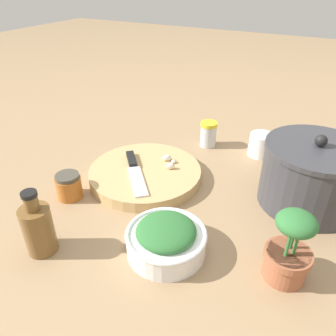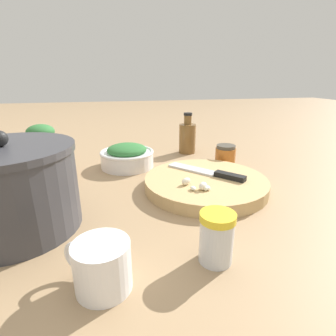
% 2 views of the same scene
% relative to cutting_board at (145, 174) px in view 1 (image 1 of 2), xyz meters
% --- Properties ---
extents(ground_plane, '(5.00, 5.00, 0.00)m').
position_rel_cutting_board_xyz_m(ground_plane, '(0.01, 0.09, -0.02)').
color(ground_plane, '#997A56').
extents(cutting_board, '(0.31, 0.31, 0.03)m').
position_rel_cutting_board_xyz_m(cutting_board, '(0.00, 0.00, 0.00)').
color(cutting_board, tan).
rests_on(cutting_board, ground_plane).
extents(chef_knife, '(0.18, 0.17, 0.01)m').
position_rel_cutting_board_xyz_m(chef_knife, '(0.02, -0.02, 0.02)').
color(chef_knife, black).
rests_on(chef_knife, cutting_board).
extents(garlic_cloves, '(0.06, 0.06, 0.02)m').
position_rel_cutting_board_xyz_m(garlic_cloves, '(-0.06, 0.04, 0.02)').
color(garlic_cloves, white).
rests_on(garlic_cloves, cutting_board).
extents(herb_bowl, '(0.17, 0.17, 0.07)m').
position_rel_cutting_board_xyz_m(herb_bowl, '(0.22, 0.18, 0.02)').
color(herb_bowl, white).
rests_on(herb_bowl, ground_plane).
extents(spice_jar, '(0.06, 0.06, 0.08)m').
position_rel_cutting_board_xyz_m(spice_jar, '(-0.27, 0.08, 0.03)').
color(spice_jar, silver).
rests_on(spice_jar, ground_plane).
extents(coffee_mug, '(0.08, 0.09, 0.07)m').
position_rel_cutting_board_xyz_m(coffee_mug, '(-0.29, 0.25, 0.02)').
color(coffee_mug, white).
rests_on(coffee_mug, ground_plane).
extents(honey_jar, '(0.06, 0.06, 0.07)m').
position_rel_cutting_board_xyz_m(honey_jar, '(0.17, -0.13, 0.02)').
color(honey_jar, '#B26023').
rests_on(honey_jar, ground_plane).
extents(oil_bottle, '(0.06, 0.06, 0.15)m').
position_rel_cutting_board_xyz_m(oil_bottle, '(0.33, -0.05, 0.04)').
color(oil_bottle, brown).
rests_on(oil_bottle, ground_plane).
extents(stock_pot, '(0.24, 0.24, 0.19)m').
position_rel_cutting_board_xyz_m(stock_pot, '(-0.10, 0.41, 0.07)').
color(stock_pot, '#38383D').
rests_on(stock_pot, ground_plane).
extents(potted_herb, '(0.09, 0.09, 0.15)m').
position_rel_cutting_board_xyz_m(potted_herb, '(0.17, 0.41, 0.05)').
color(potted_herb, '#A35B3D').
rests_on(potted_herb, ground_plane).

